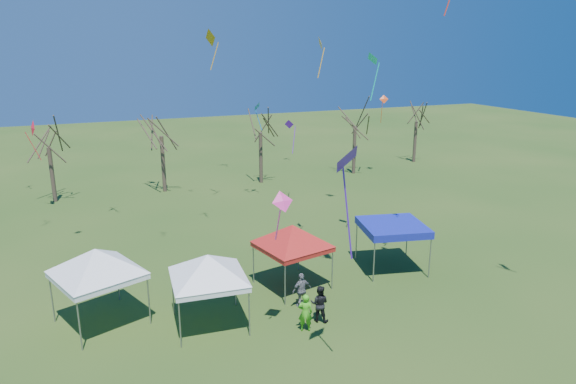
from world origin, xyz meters
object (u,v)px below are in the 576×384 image
Objects in this scene: tree_4 at (356,109)px; tent_red at (292,229)px; tree_5 at (417,107)px; person_grey at (302,290)px; tree_2 at (160,116)px; person_green at (305,313)px; tent_white_west at (95,254)px; person_dark at (319,304)px; tent_blue at (393,227)px; tree_3 at (260,114)px; tree_1 at (46,127)px; tent_white_mid at (208,260)px.

tent_red is at bearing -126.39° from tree_4.
tree_5 is 4.48× the size of person_grey.
tree_2 is at bearing -176.30° from tree_5.
tree_5 is 35.93m from person_green.
tent_white_west is 9.77m from person_dark.
tent_white_west is at bearing -179.36° from tent_blue.
tree_2 is 4.92× the size of person_grey.
tree_4 is (17.72, -0.38, -0.23)m from tree_2.
person_dark is (-5.62, -23.61, -5.25)m from tree_3.
tree_3 is 25.50m from person_green.
tent_blue is at bearing -50.11° from tree_1.
tree_1 is at bearing 177.94° from tree_3.
tree_3 reaches higher than tent_white_west.
tree_4 is 4.74× the size of person_grey.
tree_5 is 1.93× the size of tent_blue.
tent_blue is (0.42, -20.00, -3.74)m from tree_3.
person_grey is at bearing -47.69° from person_dark.
tent_blue is at bearing -66.55° from tree_2.
person_grey is at bearing -83.44° from tree_2.
tree_5 is at bearing 43.66° from tent_red.
person_green is (-15.83, -24.04, -5.22)m from tree_4.
tree_4 is 24.98m from tent_red.
tent_white_mid is 1.10× the size of tent_blue.
tent_white_west reaches higher than tent_red.
tree_5 is 4.46× the size of person_green.
tree_3 reaches higher than person_dark.
person_grey is at bearing -134.22° from tree_5.
tree_4 reaches higher than tent_red.
tree_2 is 1.04× the size of tree_4.
person_grey is (4.30, -0.04, -2.20)m from tent_white_mid.
tree_5 is (26.09, 1.69, -0.56)m from tree_2.
tent_red is at bearing -81.58° from tree_2.
tree_1 is 4.53× the size of person_dark.
tree_2 reaches higher than tree_1.
tree_1 reaches higher than person_green.
tree_2 is 1.96× the size of tent_red.
tree_1 reaches higher than tent_white_west.
person_dark is (-6.04, -3.61, -1.50)m from tent_blue.
tree_3 is at bearing 74.92° from tent_red.
tree_1 reaches higher than tent_red.
tent_white_west is 2.55× the size of person_dark.
tree_2 is at bearing 178.78° from tree_4.
tree_2 is at bearing 85.63° from tent_white_mid.
person_dark is 1.01m from person_green.
tree_5 reaches higher than tent_blue.
tree_5 is at bearing 2.35° from tree_1.
tent_blue is 7.19m from person_dark.
tent_white_west is at bearing -20.41° from person_grey.
person_green is (3.60, -1.99, -2.20)m from tent_white_mid.
tent_white_west is at bearing -139.74° from tree_4.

